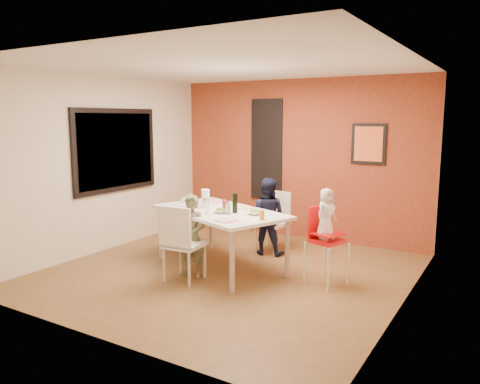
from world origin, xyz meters
The scene contains 35 objects.
ground centered at (0.00, 0.00, 0.00)m, with size 4.50×4.50×0.00m, color brown.
ceiling centered at (0.00, 0.00, 2.70)m, with size 4.50×4.50×0.02m, color silver.
wall_back centered at (0.00, 2.25, 1.35)m, with size 4.50×0.02×2.70m, color beige.
wall_front centered at (0.00, -2.25, 1.35)m, with size 4.50×0.02×2.70m, color beige.
wall_left centered at (-2.25, 0.00, 1.35)m, with size 0.02×4.50×2.70m, color beige.
wall_right centered at (2.25, 0.00, 1.35)m, with size 0.02×4.50×2.70m, color beige.
brick_accent_wall centered at (0.00, 2.23, 1.35)m, with size 4.50×0.02×2.70m, color maroon.
picture_window_frame centered at (-2.22, 0.20, 1.55)m, with size 0.05×1.70×1.30m, color black.
picture_window_pane centered at (-2.21, 0.20, 1.55)m, with size 0.02×1.55×1.15m, color black.
glassblock_strip centered at (-0.60, 2.21, 1.50)m, with size 0.55×0.03×1.70m, color silver.
glassblock_surround centered at (-0.60, 2.21, 1.50)m, with size 0.60×0.03×1.76m, color black.
art_print_frame centered at (1.20, 2.21, 1.65)m, with size 0.54×0.03×0.64m, color black.
art_print_canvas centered at (1.20, 2.19, 1.65)m, with size 0.44×0.01×0.54m, color orange.
dining_table centered at (-0.22, 0.13, 0.73)m, with size 2.18×1.69×0.80m.
chair_near centered at (-0.31, -0.63, 0.55)m, with size 0.49×0.49×0.98m.
chair_far centered at (0.05, 1.27, 0.52)m, with size 0.48×0.48×0.92m.
chair_left centered at (-1.14, 0.45, 0.49)m, with size 0.51×0.51×0.88m.
high_chair centered at (1.24, 0.28, 0.58)m, with size 0.51×0.51×0.97m.
child_near centered at (-0.32, -0.39, 0.54)m, with size 0.39×0.26×1.07m, color brown.
child_far centered at (0.04, 1.03, 0.58)m, with size 0.57×0.44×1.17m, color black.
toddler centered at (1.26, 0.27, 0.89)m, with size 0.31×0.20×0.63m, color silver.
plate_near_left centered at (-0.74, 0.01, 0.81)m, with size 0.23×0.23×0.01m, color silver.
plate_far_mid centered at (-0.02, 0.45, 0.81)m, with size 0.22×0.22×0.01m, color white.
plate_near_right centered at (0.21, -0.39, 0.81)m, with size 0.22×0.22×0.01m, color white.
plate_far_left centered at (-0.65, 0.63, 0.81)m, with size 0.21×0.21×0.01m, color white.
salad_bowl_a centered at (-0.10, -0.01, 0.83)m, with size 0.20×0.20×0.05m, color white.
salad_bowl_b centered at (0.33, 0.12, 0.83)m, with size 0.21×0.21×0.05m, color silver.
wine_bottle centered at (0.04, 0.10, 0.93)m, with size 0.07×0.07×0.26m, color black.
wine_glass_a centered at (-0.25, -0.14, 0.90)m, with size 0.07×0.07×0.20m, color silver.
wine_glass_b centered at (0.02, -0.05, 0.89)m, with size 0.06×0.06×0.18m, color white.
paper_towel_roll centered at (-0.49, 0.17, 0.93)m, with size 0.12×0.12×0.26m, color white.
condiment_red centered at (-0.17, 0.15, 0.88)m, with size 0.04×0.04×0.16m, color red.
condiment_green centered at (-0.07, 0.05, 0.87)m, with size 0.03×0.03×0.13m, color #347A28.
condiment_brown centered at (-0.08, 0.11, 0.87)m, with size 0.03×0.03×0.13m, color brown.
sippy_cup centered at (0.56, -0.10, 0.86)m, with size 0.07×0.07×0.12m, color orange.
Camera 1 is at (3.24, -5.11, 2.05)m, focal length 35.00 mm.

